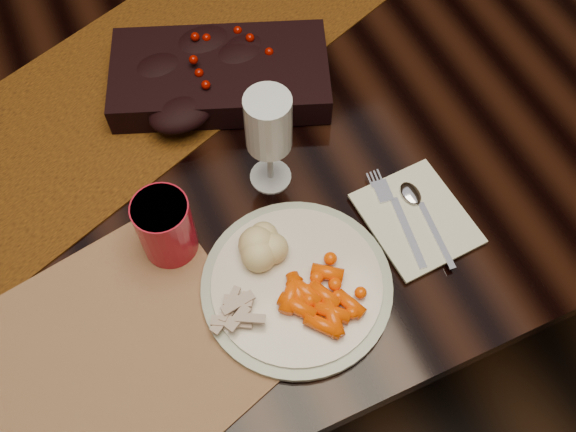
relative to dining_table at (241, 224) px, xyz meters
name	(u,v)px	position (x,y,z in m)	size (l,w,h in m)	color
floor	(250,293)	(0.00, 0.00, -0.38)	(5.00, 5.00, 0.00)	black
dining_table	(241,224)	(0.00, 0.00, 0.00)	(1.80, 1.00, 0.75)	black
table_runner	(168,63)	(-0.05, 0.13, 0.38)	(1.58, 0.33, 0.00)	black
centerpiece	(220,72)	(0.01, 0.05, 0.41)	(0.34, 0.17, 0.07)	black
placemat_main	(87,364)	(-0.31, -0.31, 0.38)	(0.41, 0.30, 0.00)	brown
placemat_second	(97,383)	(-0.30, -0.33, 0.38)	(0.41, 0.30, 0.00)	brown
dinner_plate	(297,285)	(-0.02, -0.32, 0.39)	(0.25, 0.25, 0.01)	beige
baby_carrots	(326,296)	(0.00, -0.36, 0.40)	(0.10, 0.08, 0.02)	#FC4C00
mashed_potatoes	(261,245)	(-0.05, -0.26, 0.42)	(0.09, 0.08, 0.05)	beige
turkey_shreds	(238,313)	(-0.11, -0.33, 0.40)	(0.08, 0.07, 0.02)	#A57C6E
napkin	(416,218)	(0.17, -0.30, 0.38)	(0.13, 0.16, 0.01)	silver
fork	(402,221)	(0.15, -0.29, 0.39)	(0.02, 0.15, 0.00)	#BBBBBF
spoon	(428,222)	(0.18, -0.31, 0.39)	(0.03, 0.14, 0.00)	silver
red_cup	(166,227)	(-0.16, -0.19, 0.43)	(0.08, 0.08, 0.10)	#AC1226
wine_glass	(269,142)	(0.01, -0.14, 0.46)	(0.06, 0.06, 0.18)	#A8C0CF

